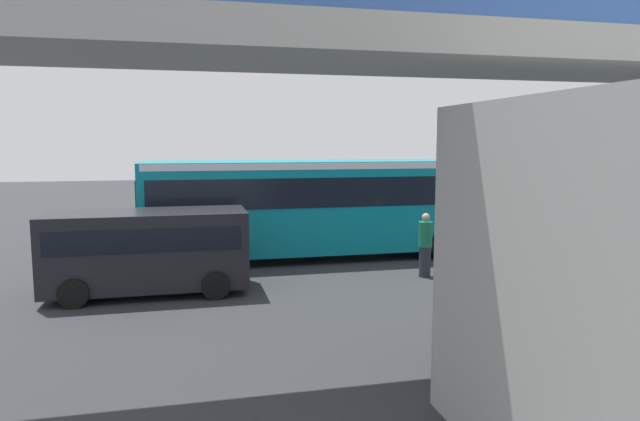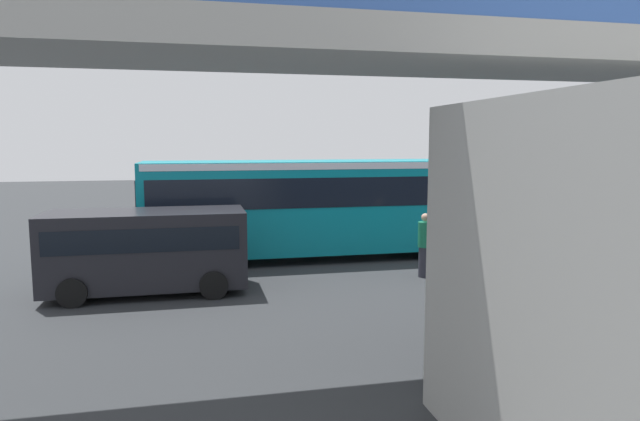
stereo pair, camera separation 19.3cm
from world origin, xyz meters
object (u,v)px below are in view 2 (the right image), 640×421
at_px(city_bus, 325,200).
at_px(bicycle_orange, 578,240).
at_px(parked_van, 147,246).
at_px(pedestrian, 425,246).
at_px(traffic_sign, 319,188).
at_px(bicycle_blue, 628,247).

distance_m(city_bus, bicycle_orange, 9.02).
distance_m(parked_van, pedestrian, 7.40).
relative_size(city_bus, traffic_sign, 4.12).
bearing_deg(bicycle_orange, bicycle_blue, 112.13).
bearing_deg(bicycle_blue, parked_van, 3.57).
bearing_deg(bicycle_orange, traffic_sign, -33.63).
xyz_separation_m(parked_van, pedestrian, (-7.39, -0.02, -0.30)).
xyz_separation_m(bicycle_orange, traffic_sign, (8.05, -5.35, 1.52)).
distance_m(city_bus, bicycle_blue, 9.90).
bearing_deg(bicycle_blue, bicycle_orange, -67.87).
height_order(bicycle_orange, traffic_sign, traffic_sign).
xyz_separation_m(parked_van, bicycle_orange, (-14.18, -2.48, -0.81)).
height_order(bicycle_blue, pedestrian, pedestrian).
relative_size(parked_van, bicycle_blue, 2.71).
relative_size(bicycle_orange, pedestrian, 0.99).
distance_m(bicycle_blue, traffic_sign, 11.20).
height_order(city_bus, bicycle_blue, city_bus).
bearing_deg(parked_van, city_bus, -148.19).
height_order(pedestrian, traffic_sign, traffic_sign).
distance_m(parked_van, bicycle_blue, 14.86).
bearing_deg(pedestrian, city_bus, -57.79).
bearing_deg(city_bus, parked_van, 31.81).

